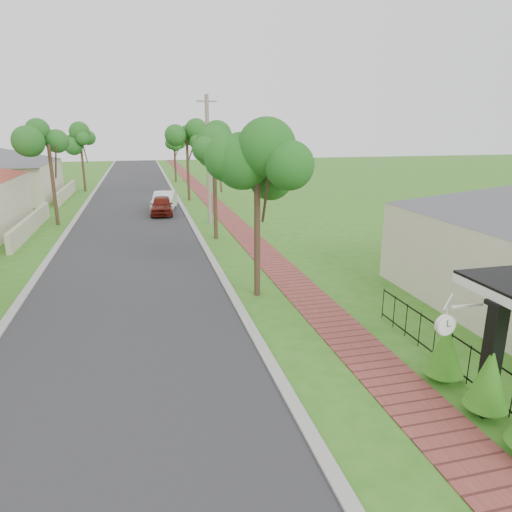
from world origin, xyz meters
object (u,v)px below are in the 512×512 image
object	(u,v)px
parked_car_white	(164,201)
utility_pole	(208,160)
parked_car_red	(162,206)
station_clock	(447,324)
porch_post	(491,364)
near_tree	(257,169)

from	to	relation	value
parked_car_white	utility_pole	xyz separation A→B (m)	(2.51, -5.48, 3.25)
utility_pole	parked_car_red	bearing A→B (deg)	124.71
station_clock	porch_post	bearing A→B (deg)	-24.82
parked_car_red	station_clock	bearing A→B (deg)	-75.02
parked_car_white	station_clock	distance (m)	26.48
utility_pole	station_clock	world-z (taller)	utility_pole
station_clock	utility_pole	bearing A→B (deg)	95.33
parked_car_red	parked_car_white	size ratio (longest dim) A/B	0.90
porch_post	utility_pole	size ratio (longest dim) A/B	0.33
porch_post	near_tree	xyz separation A→B (m)	(-3.00, 8.00, 3.40)
parked_car_red	parked_car_white	xyz separation A→B (m)	(0.25, 1.49, 0.05)
porch_post	parked_car_white	size ratio (longest dim) A/B	0.61
porch_post	station_clock	xyz separation A→B (m)	(-0.86, 0.40, 0.83)
porch_post	near_tree	size ratio (longest dim) A/B	0.44
parked_car_red	utility_pole	size ratio (longest dim) A/B	0.48
parked_car_white	near_tree	world-z (taller)	near_tree
porch_post	station_clock	bearing A→B (deg)	155.18
parked_car_red	utility_pole	bearing A→B (deg)	-51.10
near_tree	parked_car_red	bearing A→B (deg)	98.54
porch_post	parked_car_red	xyz separation A→B (m)	(-5.55, 24.99, -0.49)
porch_post	utility_pole	world-z (taller)	utility_pole
parked_car_white	utility_pole	distance (m)	6.84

